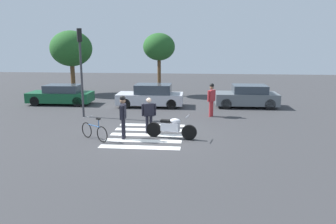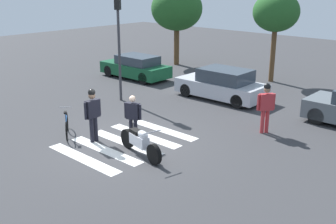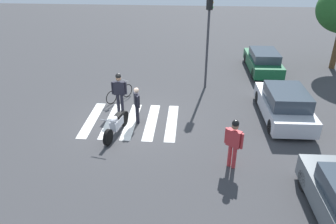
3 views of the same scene
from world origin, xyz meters
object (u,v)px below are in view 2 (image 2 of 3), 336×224
police_motorcycle (140,142)px  car_silver_sedan (222,85)px  leaning_bicycle (67,125)px  pedestrian_bystander (266,104)px  officer_by_motorcycle (133,116)px  officer_on_foot (93,111)px  car_green_compact (136,67)px  traffic_light_pole (119,31)px

police_motorcycle → car_silver_sedan: car_silver_sedan is taller
leaning_bicycle → pedestrian_bystander: bearing=44.7°
officer_by_motorcycle → car_silver_sedan: size_ratio=0.39×
officer_on_foot → car_green_compact: officer_on_foot is taller
police_motorcycle → car_silver_sedan: 7.42m
leaning_bicycle → officer_by_motorcycle: (2.17, 1.25, 0.55)m
leaning_bicycle → traffic_light_pole: bearing=114.9°
car_green_compact → traffic_light_pole: size_ratio=0.88×
police_motorcycle → car_silver_sedan: (-1.92, 7.16, 0.22)m
leaning_bicycle → car_green_compact: 9.25m
pedestrian_bystander → car_green_compact: size_ratio=0.45×
police_motorcycle → leaning_bicycle: bearing=-170.3°
officer_by_motorcycle → car_green_compact: officer_by_motorcycle is taller
officer_on_foot → car_green_compact: 9.70m
police_motorcycle → officer_by_motorcycle: (-1.07, 0.70, 0.47)m
pedestrian_bystander → leaning_bicycle: bearing=-135.3°
car_silver_sedan → officer_by_motorcycle: bearing=-82.5°
leaning_bicycle → officer_on_foot: officer_on_foot is taller
traffic_light_pole → leaning_bicycle: bearing=-65.1°
police_motorcycle → officer_on_foot: bearing=-172.7°
leaning_bicycle → pedestrian_bystander: size_ratio=0.77×
police_motorcycle → leaning_bicycle: (-3.23, -0.55, -0.08)m
officer_on_foot → car_green_compact: size_ratio=0.45×
officer_by_motorcycle → police_motorcycle: bearing=-33.2°
police_motorcycle → officer_on_foot: officer_on_foot is taller
car_green_compact → traffic_light_pole: traffic_light_pole is taller
police_motorcycle → officer_by_motorcycle: size_ratio=1.36×
pedestrian_bystander → traffic_light_pole: traffic_light_pole is taller
officer_by_motorcycle → pedestrian_bystander: pedestrian_bystander is taller
officer_on_foot → officer_by_motorcycle: 1.38m
officer_on_foot → pedestrian_bystander: officer_on_foot is taller
officer_on_foot → pedestrian_bystander: bearing=50.6°
police_motorcycle → car_green_compact: bearing=137.6°
police_motorcycle → car_green_compact: 10.89m
officer_by_motorcycle → pedestrian_bystander: (2.95, 3.81, 0.17)m
police_motorcycle → officer_by_motorcycle: bearing=146.8°
leaning_bicycle → traffic_light_pole: traffic_light_pole is taller
police_motorcycle → leaning_bicycle: police_motorcycle is taller
leaning_bicycle → pedestrian_bystander: (5.11, 5.06, 0.72)m
leaning_bicycle → pedestrian_bystander: pedestrian_bystander is taller
traffic_light_pole → pedestrian_bystander: bearing=5.7°
officer_on_foot → pedestrian_bystander: 6.17m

